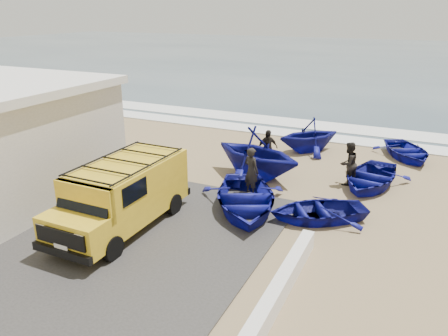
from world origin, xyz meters
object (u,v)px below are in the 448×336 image
(boat_mid_left, at_px, (257,152))
(fisherman_front, at_px, (251,171))
(boat_mid_right, at_px, (370,177))
(fisherman_middle, at_px, (348,164))
(boat_near_right, at_px, (317,210))
(boat_near_left, at_px, (245,199))
(boat_far_right, at_px, (407,151))
(boat_far_left, at_px, (309,135))
(parapet, at_px, (277,294))
(van, at_px, (123,193))
(fisherman_back, at_px, (267,148))

(boat_mid_left, height_order, fisherman_front, boat_mid_left)
(boat_mid_right, bearing_deg, fisherman_middle, -160.50)
(boat_near_right, relative_size, boat_mid_left, 0.81)
(boat_near_left, distance_m, boat_mid_right, 5.64)
(boat_far_right, bearing_deg, boat_far_left, 164.34)
(parapet, relative_size, boat_near_right, 1.80)
(parapet, relative_size, boat_far_right, 1.71)
(boat_near_left, distance_m, boat_mid_left, 3.47)
(boat_near_right, bearing_deg, van, -93.16)
(fisherman_back, bearing_deg, boat_far_left, 24.81)
(van, relative_size, fisherman_front, 2.80)
(fisherman_middle, height_order, fisherman_back, fisherman_middle)
(fisherman_back, bearing_deg, parapet, -113.49)
(boat_near_left, xyz_separation_m, boat_near_right, (2.52, 0.37, -0.11))
(boat_mid_right, bearing_deg, boat_near_left, -122.77)
(van, bearing_deg, boat_near_left, 42.51)
(fisherman_front, xyz_separation_m, fisherman_middle, (3.19, 2.59, -0.05))
(parapet, distance_m, boat_far_right, 13.34)
(boat_near_right, bearing_deg, fisherman_middle, 142.42)
(parapet, distance_m, fisherman_front, 6.78)
(boat_near_left, distance_m, fisherman_back, 4.80)
(boat_near_left, xyz_separation_m, fisherman_back, (-0.85, 4.71, 0.40))
(fisherman_back, bearing_deg, van, -151.25)
(van, bearing_deg, fisherman_middle, 49.61)
(fisherman_front, bearing_deg, boat_far_left, -71.86)
(boat_near_right, bearing_deg, boat_mid_right, 130.08)
(van, xyz_separation_m, boat_near_right, (5.62, 3.17, -0.86))
(boat_mid_right, distance_m, fisherman_middle, 1.03)
(boat_near_right, relative_size, fisherman_back, 1.94)
(boat_mid_right, distance_m, fisherman_back, 4.62)
(parapet, distance_m, van, 6.14)
(fisherman_back, bearing_deg, fisherman_front, -125.69)
(fisherman_front, distance_m, fisherman_middle, 4.11)
(boat_near_right, height_order, boat_far_left, boat_far_left)
(boat_near_right, distance_m, boat_mid_right, 4.05)
(boat_mid_left, bearing_deg, boat_far_left, 3.00)
(boat_mid_right, relative_size, fisherman_back, 2.23)
(fisherman_front, distance_m, fisherman_back, 3.27)
(boat_far_right, height_order, fisherman_middle, fisherman_middle)
(van, xyz_separation_m, fisherman_middle, (5.95, 6.86, -0.31))
(parapet, relative_size, fisherman_middle, 3.35)
(boat_far_left, bearing_deg, boat_far_right, 54.13)
(boat_near_right, xyz_separation_m, boat_mid_left, (-3.35, 2.93, 0.74))
(boat_near_left, height_order, boat_near_right, boat_near_left)
(van, distance_m, fisherman_back, 7.84)
(fisherman_back, bearing_deg, fisherman_middle, -54.39)
(boat_near_left, relative_size, fisherman_front, 2.35)
(boat_far_right, distance_m, fisherman_middle, 5.02)
(parapet, height_order, boat_mid_right, boat_mid_right)
(fisherman_front, relative_size, fisherman_middle, 1.05)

